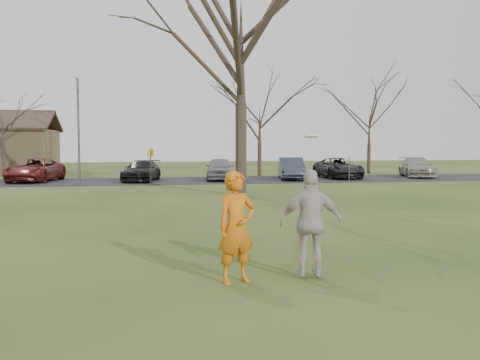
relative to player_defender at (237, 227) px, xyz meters
name	(u,v)px	position (x,y,z in m)	size (l,w,h in m)	color
ground	(280,282)	(0.76, -0.09, -0.97)	(120.00, 120.00, 0.00)	#1E380F
parking_strip	(182,181)	(0.76, 24.91, -0.95)	(62.00, 6.50, 0.04)	black
player_defender	(237,227)	(0.00, 0.00, 0.00)	(0.70, 0.46, 1.93)	#C46310
car_2	(35,170)	(-8.24, 25.49, -0.22)	(2.34, 5.09, 1.41)	#5C1915
car_3	(141,171)	(-1.79, 24.68, -0.28)	(1.81, 4.45, 1.29)	black
car_4	(220,169)	(3.14, 24.68, -0.20)	(1.71, 4.26, 1.45)	slate
car_5	(291,168)	(7.81, 24.53, -0.21)	(1.51, 4.34, 1.43)	#303549
car_6	(338,168)	(11.30, 25.21, -0.25)	(2.26, 4.89, 1.36)	black
car_7	(417,167)	(17.12, 25.38, -0.24)	(1.91, 4.69, 1.36)	gray
catching_play	(311,222)	(1.34, 0.03, 0.04)	(1.17, 0.64, 2.49)	#B7A7A4
lamp_post	(78,115)	(-5.24, 22.41, 3.00)	(0.34, 0.34, 6.27)	#47474C
sign_yellow	(151,160)	(-1.24, 21.91, 0.48)	(0.35, 0.35, 2.08)	#47474C
sign_white	(349,159)	(10.76, 21.91, 0.48)	(0.35, 0.35, 2.08)	#47474C
big_tree	(241,40)	(2.76, 14.91, 6.03)	(9.00, 9.00, 14.00)	#352821
small_tree_row	(237,123)	(5.14, 29.97, 2.93)	(55.00, 5.90, 8.50)	#352821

